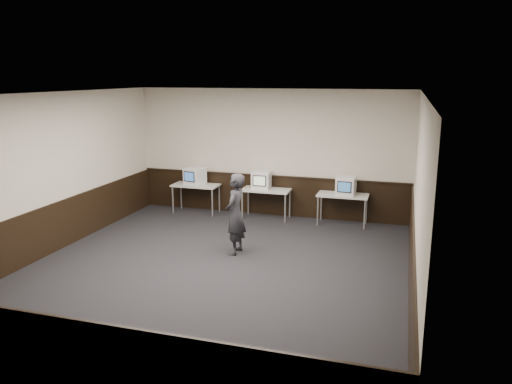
% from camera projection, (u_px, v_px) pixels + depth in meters
% --- Properties ---
extents(floor, '(8.00, 8.00, 0.00)m').
position_uv_depth(floor, '(214.00, 270.00, 9.22)').
color(floor, black).
rests_on(floor, ground).
extents(ceiling, '(8.00, 8.00, 0.00)m').
position_uv_depth(ceiling, '(210.00, 94.00, 8.49)').
color(ceiling, white).
rests_on(ceiling, back_wall).
extents(back_wall, '(7.00, 0.00, 7.00)m').
position_uv_depth(back_wall, '(271.00, 153.00, 12.59)').
color(back_wall, beige).
rests_on(back_wall, ground).
extents(front_wall, '(7.00, 0.00, 7.00)m').
position_uv_depth(front_wall, '(68.00, 266.00, 5.13)').
color(front_wall, beige).
rests_on(front_wall, ground).
extents(left_wall, '(0.00, 8.00, 8.00)m').
position_uv_depth(left_wall, '(47.00, 175.00, 9.84)').
color(left_wall, beige).
rests_on(left_wall, ground).
extents(right_wall, '(0.00, 8.00, 8.00)m').
position_uv_depth(right_wall, '(418.00, 200.00, 7.88)').
color(right_wall, beige).
rests_on(right_wall, ground).
extents(wainscot_back, '(6.98, 0.04, 1.00)m').
position_uv_depth(wainscot_back, '(270.00, 195.00, 12.82)').
color(wainscot_back, black).
rests_on(wainscot_back, back_wall).
extents(wainscot_front, '(6.98, 0.04, 1.00)m').
position_uv_depth(wainscot_front, '(78.00, 361.00, 5.40)').
color(wainscot_front, black).
rests_on(wainscot_front, front_wall).
extents(wainscot_left, '(0.04, 7.98, 1.00)m').
position_uv_depth(wainscot_left, '(53.00, 228.00, 10.09)').
color(wainscot_left, black).
rests_on(wainscot_left, left_wall).
extents(wainscot_right, '(0.04, 7.98, 1.00)m').
position_uv_depth(wainscot_right, '(412.00, 265.00, 8.13)').
color(wainscot_right, black).
rests_on(wainscot_right, right_wall).
extents(wainscot_rail, '(6.98, 0.06, 0.04)m').
position_uv_depth(wainscot_rail, '(270.00, 176.00, 12.68)').
color(wainscot_rail, black).
rests_on(wainscot_rail, wainscot_back).
extents(desk_left, '(1.20, 0.60, 0.75)m').
position_uv_depth(desk_left, '(196.00, 187.00, 12.96)').
color(desk_left, beige).
rests_on(desk_left, ground).
extents(desk_center, '(1.20, 0.60, 0.75)m').
position_uv_depth(desk_center, '(266.00, 192.00, 12.43)').
color(desk_center, beige).
rests_on(desk_center, ground).
extents(desk_right, '(1.20, 0.60, 0.75)m').
position_uv_depth(desk_right, '(343.00, 197.00, 11.89)').
color(desk_right, beige).
rests_on(desk_right, ground).
extents(emac_left, '(0.55, 0.56, 0.44)m').
position_uv_depth(emac_left, '(195.00, 176.00, 12.91)').
color(emac_left, white).
rests_on(emac_left, desk_left).
extents(emac_center, '(0.48, 0.51, 0.44)m').
position_uv_depth(emac_center, '(261.00, 180.00, 12.43)').
color(emac_center, white).
rests_on(emac_center, desk_center).
extents(emac_right, '(0.46, 0.49, 0.44)m').
position_uv_depth(emac_right, '(346.00, 186.00, 11.76)').
color(emac_right, white).
rests_on(emac_right, desk_right).
extents(person, '(0.41, 0.61, 1.64)m').
position_uv_depth(person, '(235.00, 214.00, 9.93)').
color(person, '#242429').
rests_on(person, ground).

